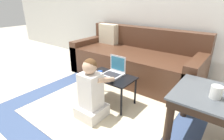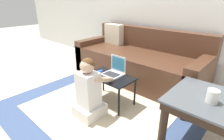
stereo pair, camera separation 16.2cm
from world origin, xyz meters
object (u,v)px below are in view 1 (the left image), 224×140
laptop (114,72)px  cup_on_table (216,92)px  computer_mouse (99,72)px  couch (134,61)px  person_seated (91,93)px  laptop_desk (110,79)px

laptop → cup_on_table: size_ratio=2.12×
computer_mouse → couch: bearing=91.0°
laptop → person_seated: 0.44m
cup_on_table → person_seated: bearing=-163.3°
laptop → cup_on_table: same height
couch → cup_on_table: 1.62m
laptop_desk → cup_on_table: bearing=-1.7°
person_seated → cup_on_table: 1.18m
computer_mouse → person_seated: size_ratio=0.15×
couch → cup_on_table: bearing=-35.2°
couch → laptop: bearing=-77.0°
laptop → computer_mouse: (-0.18, -0.08, -0.02)m
couch → laptop: 0.86m
laptop → person_seated: bearing=-88.5°
couch → laptop_desk: couch is taller
laptop_desk → person_seated: (0.02, -0.36, -0.03)m
couch → laptop_desk: bearing=-78.5°
couch → computer_mouse: bearing=-89.0°
laptop_desk → person_seated: person_seated is taller
computer_mouse → cup_on_table: (1.29, -0.02, 0.16)m
laptop_desk → laptop: (0.01, 0.06, 0.08)m
couch → computer_mouse: 0.91m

